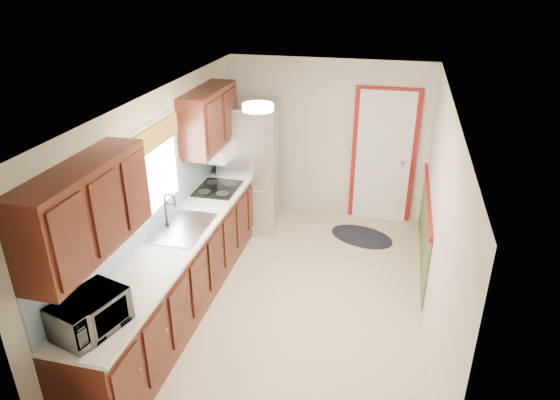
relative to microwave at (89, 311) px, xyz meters
The scene contains 8 objects.
room_shell 2.29m from the microwave, 58.39° to the left, with size 3.20×5.20×2.52m.
kitchen_run 1.69m from the microwave, 91.22° to the left, with size 0.63×4.00×2.20m.
back_wall_trim 4.71m from the microwave, 62.21° to the left, with size 1.12×2.30×2.08m.
ceiling_fixture 2.32m from the microwave, 62.78° to the left, with size 0.30×0.30×0.06m, color #FFD88C.
microwave is the anchor object (origin of this frame).
refrigerator 3.75m from the microwave, 87.25° to the left, with size 0.86×0.83×1.87m.
rug 4.31m from the microwave, 63.47° to the left, with size 0.93×0.60×0.01m, color black.
cooktop 2.86m from the microwave, 89.80° to the left, with size 0.52×0.62×0.02m, color black.
Camera 1 is at (1.00, -4.67, 3.57)m, focal length 32.00 mm.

